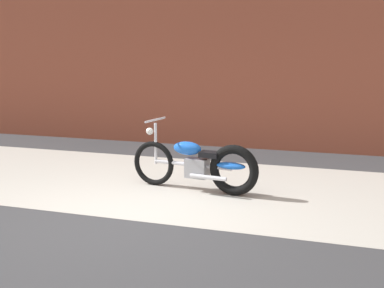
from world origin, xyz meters
TOP-DOWN VIEW (x-y plane):
  - ground_plane at (0.00, 0.00)m, footprint 80.00×80.00m
  - sidewalk_slab at (0.00, 1.75)m, footprint 36.00×3.50m
  - brick_building_wall at (0.00, 5.20)m, footprint 36.00×0.50m
  - motorcycle_blue at (0.56, 1.49)m, footprint 2.00×0.62m

SIDE VIEW (x-z plane):
  - ground_plane at x=0.00m, z-range 0.00..0.00m
  - sidewalk_slab at x=0.00m, z-range 0.00..0.01m
  - motorcycle_blue at x=0.56m, z-range -0.12..0.91m
  - brick_building_wall at x=0.00m, z-range 0.00..4.59m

